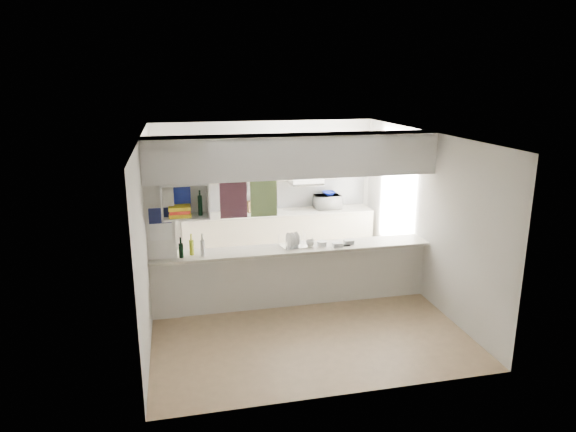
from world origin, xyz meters
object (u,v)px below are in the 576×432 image
object	(u,v)px
microwave	(328,202)
dish_rack	(295,240)
bowl	(329,193)
wine_bottles	(192,248)

from	to	relation	value
microwave	dish_rack	bearing A→B (deg)	56.37
bowl	wine_bottles	xyz separation A→B (m)	(-2.70, -2.23, -0.18)
microwave	bowl	world-z (taller)	bowl
bowl	wine_bottles	world-z (taller)	bowl
microwave	bowl	xyz separation A→B (m)	(0.02, 0.03, 0.17)
microwave	dish_rack	distance (m)	2.38
microwave	wine_bottles	xyz separation A→B (m)	(-2.68, -2.20, -0.01)
bowl	wine_bottles	distance (m)	3.50
dish_rack	wine_bottles	world-z (taller)	wine_bottles
bowl	microwave	bearing A→B (deg)	-127.39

